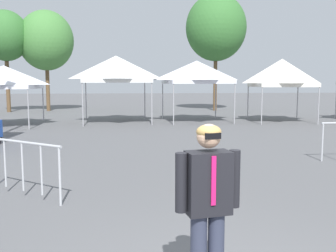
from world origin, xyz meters
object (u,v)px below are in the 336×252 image
canopy_tent_behind_center (4,77)px  canopy_tent_far_right (197,72)px  tree_behind_tents_left (216,28)px  crowd_barrier_mid_lot (22,158)px  canopy_tent_center (282,73)px  traffic_cone_lot_center (213,174)px  person_foreground (208,202)px  tree_behind_tents_center (46,41)px  tree_behind_tents_right (5,36)px  canopy_tent_right_of_center (116,69)px

canopy_tent_behind_center → canopy_tent_far_right: (9.76, 1.25, 0.29)m
tree_behind_tents_left → crowd_barrier_mid_lot: tree_behind_tents_left is taller
canopy_tent_center → traffic_cone_lot_center: canopy_tent_center is taller
person_foreground → tree_behind_tents_center: size_ratio=0.24×
tree_behind_tents_right → tree_behind_tents_center: tree_behind_tents_center is taller
crowd_barrier_mid_lot → traffic_cone_lot_center: size_ratio=2.67×
person_foreground → canopy_tent_far_right: bearing=79.8°
canopy_tent_far_right → traffic_cone_lot_center: size_ratio=5.74×
tree_behind_tents_left → crowd_barrier_mid_lot: bearing=-112.3°
canopy_tent_right_of_center → tree_behind_tents_left: size_ratio=0.43×
tree_behind_tents_left → person_foreground: bearing=-103.4°
traffic_cone_lot_center → canopy_tent_center: bearing=62.2°
canopy_tent_right_of_center → canopy_tent_center: size_ratio=1.10×
tree_behind_tents_right → crowd_barrier_mid_lot: 22.78m
canopy_tent_behind_center → tree_behind_tents_left: 15.99m
canopy_tent_center → tree_behind_tents_center: 17.27m
canopy_tent_right_of_center → tree_behind_tents_center: 10.57m
canopy_tent_right_of_center → traffic_cone_lot_center: 13.74m
canopy_tent_behind_center → tree_behind_tents_center: 10.42m
tree_behind_tents_center → crowd_barrier_mid_lot: (3.85, -22.21, -4.44)m
canopy_tent_behind_center → canopy_tent_far_right: canopy_tent_far_right is taller
canopy_tent_far_right → crowd_barrier_mid_lot: canopy_tent_far_right is taller
tree_behind_tents_right → canopy_tent_behind_center: bearing=-74.6°
person_foreground → crowd_barrier_mid_lot: (-2.72, 3.85, -0.28)m
tree_behind_tents_right → tree_behind_tents_center: bearing=18.4°
tree_behind_tents_right → tree_behind_tents_left: bearing=-0.5°
canopy_tent_right_of_center → canopy_tent_far_right: (4.36, 0.04, -0.14)m
canopy_tent_center → tree_behind_tents_right: size_ratio=0.47×
tree_behind_tents_left → traffic_cone_lot_center: (-5.00, -21.15, -5.86)m
tree_behind_tents_center → canopy_tent_right_of_center: bearing=-59.0°
canopy_tent_behind_center → canopy_tent_center: canopy_tent_center is taller
person_foreground → traffic_cone_lot_center: bearing=76.1°
canopy_tent_center → tree_behind_tents_left: 9.30m
canopy_tent_center → person_foreground: (-7.66, -16.62, -1.62)m
canopy_tent_right_of_center → canopy_tent_center: bearing=-3.9°
canopy_tent_behind_center → crowd_barrier_mid_lot: bearing=-72.1°
tree_behind_tents_right → crowd_barrier_mid_lot: size_ratio=4.27×
canopy_tent_center → traffic_cone_lot_center: 14.55m
tree_behind_tents_left → crowd_barrier_mid_lot: (-8.69, -21.22, -5.42)m
crowd_barrier_mid_lot → traffic_cone_lot_center: crowd_barrier_mid_lot is taller
canopy_tent_behind_center → canopy_tent_center: size_ratio=0.93×
tree_behind_tents_left → canopy_tent_center: bearing=-78.7°
tree_behind_tents_right → tree_behind_tents_center: 2.76m
tree_behind_tents_left → tree_behind_tents_center: (-12.54, 0.99, -0.98)m
tree_behind_tents_center → traffic_cone_lot_center: bearing=-71.2°
canopy_tent_far_right → traffic_cone_lot_center: (-2.13, -13.36, -2.38)m
tree_behind_tents_center → crowd_barrier_mid_lot: bearing=-80.2°
tree_behind_tents_right → tree_behind_tents_left: tree_behind_tents_left is taller
canopy_tent_center → traffic_cone_lot_center: size_ratio=5.40×
canopy_tent_right_of_center → tree_behind_tents_right: (-7.92, 7.96, 2.56)m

